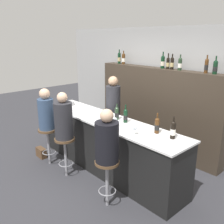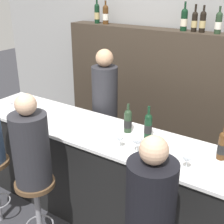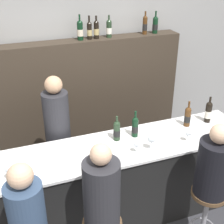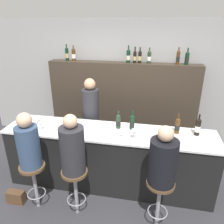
# 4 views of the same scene
# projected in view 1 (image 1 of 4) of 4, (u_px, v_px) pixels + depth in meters

# --- Properties ---
(ground_plane) EXTENTS (16.00, 16.00, 0.00)m
(ground_plane) POSITION_uv_depth(u_px,v_px,m) (93.00, 175.00, 4.50)
(ground_plane) COLOR #333338
(wall_back) EXTENTS (6.40, 0.05, 2.60)m
(wall_back) POSITION_uv_depth(u_px,v_px,m) (164.00, 89.00, 5.38)
(wall_back) COLOR #9E9E9E
(wall_back) RESTS_ON ground_plane
(bar_counter) EXTENTS (3.24, 0.69, 0.99)m
(bar_counter) POSITION_uv_depth(u_px,v_px,m) (107.00, 145.00, 4.56)
(bar_counter) COLOR black
(bar_counter) RESTS_ON ground_plane
(back_bar_cabinet) EXTENTS (3.04, 0.28, 1.78)m
(back_bar_cabinet) POSITION_uv_depth(u_px,v_px,m) (156.00, 110.00, 5.36)
(back_bar_cabinet) COLOR #382D23
(back_bar_cabinet) RESTS_ON ground_plane
(wine_bottle_counter_0) EXTENTS (0.08, 0.08, 0.29)m
(wine_bottle_counter_0) POSITION_uv_depth(u_px,v_px,m) (117.00, 113.00, 4.38)
(wine_bottle_counter_0) COLOR #233823
(wine_bottle_counter_0) RESTS_ON bar_counter
(wine_bottle_counter_1) EXTENTS (0.07, 0.07, 0.31)m
(wine_bottle_counter_1) POSITION_uv_depth(u_px,v_px,m) (126.00, 115.00, 4.23)
(wine_bottle_counter_1) COLOR black
(wine_bottle_counter_1) RESTS_ON bar_counter
(wine_bottle_counter_2) EXTENTS (0.07, 0.07, 0.32)m
(wine_bottle_counter_2) POSITION_uv_depth(u_px,v_px,m) (157.00, 125.00, 3.75)
(wine_bottle_counter_2) COLOR #4C2D14
(wine_bottle_counter_2) RESTS_ON bar_counter
(wine_bottle_counter_3) EXTENTS (0.08, 0.08, 0.33)m
(wine_bottle_counter_3) POSITION_uv_depth(u_px,v_px,m) (173.00, 130.00, 3.55)
(wine_bottle_counter_3) COLOR black
(wine_bottle_counter_3) RESTS_ON bar_counter
(wine_bottle_backbar_0) EXTENTS (0.07, 0.07, 0.33)m
(wine_bottle_backbar_0) POSITION_uv_depth(u_px,v_px,m) (119.00, 58.00, 5.88)
(wine_bottle_backbar_0) COLOR black
(wine_bottle_backbar_0) RESTS_ON back_bar_cabinet
(wine_bottle_backbar_1) EXTENTS (0.08, 0.08, 0.30)m
(wine_bottle_backbar_1) POSITION_uv_depth(u_px,v_px,m) (124.00, 59.00, 5.78)
(wine_bottle_backbar_1) COLOR #4C2D14
(wine_bottle_backbar_1) RESTS_ON back_bar_cabinet
(wine_bottle_backbar_2) EXTENTS (0.08, 0.08, 0.33)m
(wine_bottle_backbar_2) POSITION_uv_depth(u_px,v_px,m) (163.00, 62.00, 4.99)
(wine_bottle_backbar_2) COLOR black
(wine_bottle_backbar_2) RESTS_ON back_bar_cabinet
(wine_bottle_backbar_3) EXTENTS (0.07, 0.07, 0.31)m
(wine_bottle_backbar_3) POSITION_uv_depth(u_px,v_px,m) (168.00, 63.00, 4.90)
(wine_bottle_backbar_3) COLOR black
(wine_bottle_backbar_3) RESTS_ON back_bar_cabinet
(wine_bottle_backbar_4) EXTENTS (0.07, 0.07, 0.30)m
(wine_bottle_backbar_4) POSITION_uv_depth(u_px,v_px,m) (172.00, 63.00, 4.83)
(wine_bottle_backbar_4) COLOR black
(wine_bottle_backbar_4) RESTS_ON back_bar_cabinet
(wine_bottle_backbar_5) EXTENTS (0.07, 0.07, 0.29)m
(wine_bottle_backbar_5) POSITION_uv_depth(u_px,v_px,m) (180.00, 64.00, 4.71)
(wine_bottle_backbar_5) COLOR #233823
(wine_bottle_backbar_5) RESTS_ON back_bar_cabinet
(wine_bottle_backbar_6) EXTENTS (0.07, 0.07, 0.31)m
(wine_bottle_backbar_6) POSITION_uv_depth(u_px,v_px,m) (206.00, 66.00, 4.33)
(wine_bottle_backbar_6) COLOR #4C2D14
(wine_bottle_backbar_6) RESTS_ON back_bar_cabinet
(wine_bottle_backbar_7) EXTENTS (0.08, 0.08, 0.31)m
(wine_bottle_backbar_7) POSITION_uv_depth(u_px,v_px,m) (215.00, 67.00, 4.22)
(wine_bottle_backbar_7) COLOR black
(wine_bottle_backbar_7) RESTS_ON back_bar_cabinet
(wine_glass_0) EXTENTS (0.07, 0.07, 0.15)m
(wine_glass_0) POSITION_uv_depth(u_px,v_px,m) (67.00, 104.00, 5.00)
(wine_glass_0) COLOR silver
(wine_glass_0) RESTS_ON bar_counter
(wine_glass_1) EXTENTS (0.06, 0.06, 0.13)m
(wine_glass_1) POSITION_uv_depth(u_px,v_px,m) (108.00, 119.00, 4.12)
(wine_glass_1) COLOR silver
(wine_glass_1) RESTS_ON bar_counter
(wine_glass_2) EXTENTS (0.08, 0.08, 0.17)m
(wine_glass_2) POSITION_uv_depth(u_px,v_px,m) (115.00, 120.00, 4.00)
(wine_glass_2) COLOR silver
(wine_glass_2) RESTS_ON bar_counter
(wine_glass_3) EXTENTS (0.08, 0.08, 0.14)m
(wine_glass_3) POSITION_uv_depth(u_px,v_px,m) (135.00, 129.00, 3.69)
(wine_glass_3) COLOR silver
(wine_glass_3) RESTS_ON bar_counter
(metal_bowl) EXTENTS (0.24, 0.24, 0.07)m
(metal_bowl) POSITION_uv_depth(u_px,v_px,m) (68.00, 103.00, 5.33)
(metal_bowl) COLOR #B7B7BC
(metal_bowl) RESTS_ON bar_counter
(bar_stool_left) EXTENTS (0.35, 0.35, 0.72)m
(bar_stool_left) POSITION_uv_depth(u_px,v_px,m) (48.00, 137.00, 4.76)
(bar_stool_left) COLOR gray
(bar_stool_left) RESTS_ON ground_plane
(guest_seated_left) EXTENTS (0.29, 0.29, 0.78)m
(guest_seated_left) POSITION_uv_depth(u_px,v_px,m) (46.00, 112.00, 4.61)
(guest_seated_left) COLOR #334766
(guest_seated_left) RESTS_ON bar_stool_left
(bar_stool_middle) EXTENTS (0.35, 0.35, 0.72)m
(bar_stool_middle) POSITION_uv_depth(u_px,v_px,m) (65.00, 147.00, 4.33)
(bar_stool_middle) COLOR gray
(bar_stool_middle) RESTS_ON ground_plane
(guest_seated_middle) EXTENTS (0.31, 0.31, 0.80)m
(guest_seated_middle) POSITION_uv_depth(u_px,v_px,m) (63.00, 119.00, 4.18)
(guest_seated_middle) COLOR #28282D
(guest_seated_middle) RESTS_ON bar_stool_middle
(bar_stool_right) EXTENTS (0.35, 0.35, 0.72)m
(bar_stool_right) POSITION_uv_depth(u_px,v_px,m) (107.00, 171.00, 3.54)
(bar_stool_right) COLOR gray
(bar_stool_right) RESTS_ON ground_plane
(guest_seated_right) EXTENTS (0.33, 0.33, 0.76)m
(guest_seated_right) POSITION_uv_depth(u_px,v_px,m) (107.00, 140.00, 3.40)
(guest_seated_right) COLOR black
(guest_seated_right) RESTS_ON bar_stool_right
(bartender) EXTENTS (0.29, 0.29, 1.65)m
(bartender) POSITION_uv_depth(u_px,v_px,m) (113.00, 118.00, 5.15)
(bartender) COLOR #28282D
(bartender) RESTS_ON ground_plane
(handbag) EXTENTS (0.26, 0.12, 0.20)m
(handbag) POSITION_uv_depth(u_px,v_px,m) (41.00, 153.00, 5.14)
(handbag) COLOR #513823
(handbag) RESTS_ON ground_plane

